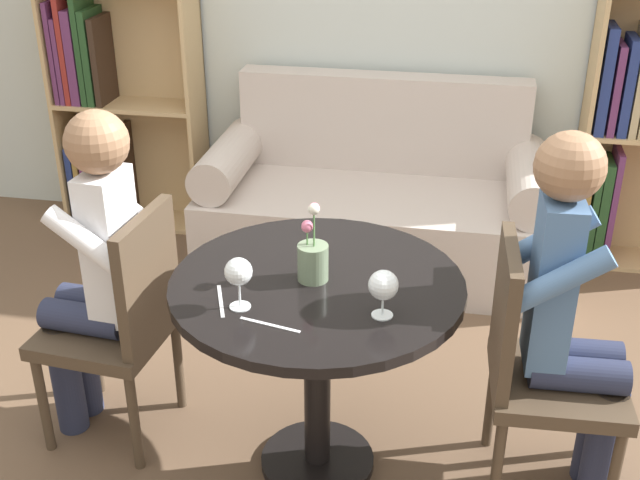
{
  "coord_description": "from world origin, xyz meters",
  "views": [
    {
      "loc": [
        0.41,
        -2.15,
        2.0
      ],
      "look_at": [
        0.0,
        0.05,
        0.87
      ],
      "focal_mm": 45.0,
      "sensor_mm": 36.0,
      "label": 1
    }
  ],
  "objects_px": {
    "wine_glass_left": "(238,273)",
    "flower_vase": "(313,256)",
    "couch": "(375,206)",
    "bookshelf_left": "(112,111)",
    "chair_right": "(536,363)",
    "person_left": "(94,270)",
    "wine_glass_right": "(383,287)",
    "person_right": "(572,316)",
    "chair_left": "(122,318)"
  },
  "relations": [
    {
      "from": "wine_glass_left",
      "to": "flower_vase",
      "type": "bearing_deg",
      "value": 48.88
    },
    {
      "from": "couch",
      "to": "flower_vase",
      "type": "xyz_separation_m",
      "value": [
        -0.02,
        -1.56,
        0.52
      ]
    },
    {
      "from": "bookshelf_left",
      "to": "chair_right",
      "type": "bearing_deg",
      "value": -38.99
    },
    {
      "from": "person_left",
      "to": "wine_glass_right",
      "type": "xyz_separation_m",
      "value": [
        1.02,
        -0.23,
        0.18
      ]
    },
    {
      "from": "person_right",
      "to": "chair_left",
      "type": "bearing_deg",
      "value": 87.16
    },
    {
      "from": "bookshelf_left",
      "to": "flower_vase",
      "type": "relative_size",
      "value": 5.29
    },
    {
      "from": "couch",
      "to": "chair_right",
      "type": "height_order",
      "value": "couch"
    },
    {
      "from": "couch",
      "to": "bookshelf_left",
      "type": "xyz_separation_m",
      "value": [
        -1.51,
        0.26,
        0.34
      ]
    },
    {
      "from": "flower_vase",
      "to": "couch",
      "type": "bearing_deg",
      "value": 89.41
    },
    {
      "from": "person_right",
      "to": "wine_glass_left",
      "type": "distance_m",
      "value": 1.03
    },
    {
      "from": "wine_glass_right",
      "to": "person_right",
      "type": "bearing_deg",
      "value": 20.85
    },
    {
      "from": "chair_left",
      "to": "flower_vase",
      "type": "bearing_deg",
      "value": 91.19
    },
    {
      "from": "bookshelf_left",
      "to": "chair_left",
      "type": "relative_size",
      "value": 1.55
    },
    {
      "from": "chair_left",
      "to": "person_left",
      "type": "bearing_deg",
      "value": -93.44
    },
    {
      "from": "bookshelf_left",
      "to": "chair_right",
      "type": "distance_m",
      "value": 2.85
    },
    {
      "from": "couch",
      "to": "wine_glass_right",
      "type": "xyz_separation_m",
      "value": [
        0.23,
        -1.73,
        0.53
      ]
    },
    {
      "from": "chair_left",
      "to": "wine_glass_left",
      "type": "relative_size",
      "value": 5.55
    },
    {
      "from": "bookshelf_left",
      "to": "wine_glass_left",
      "type": "distance_m",
      "value": 2.43
    },
    {
      "from": "wine_glass_left",
      "to": "couch",
      "type": "bearing_deg",
      "value": 83.68
    },
    {
      "from": "person_right",
      "to": "flower_vase",
      "type": "bearing_deg",
      "value": 90.27
    },
    {
      "from": "chair_left",
      "to": "person_right",
      "type": "xyz_separation_m",
      "value": [
        1.5,
        -0.01,
        0.18
      ]
    },
    {
      "from": "person_left",
      "to": "wine_glass_left",
      "type": "xyz_separation_m",
      "value": [
        0.6,
        -0.27,
        0.2
      ]
    },
    {
      "from": "chair_right",
      "to": "wine_glass_left",
      "type": "height_order",
      "value": "wine_glass_left"
    },
    {
      "from": "wine_glass_left",
      "to": "flower_vase",
      "type": "height_order",
      "value": "flower_vase"
    },
    {
      "from": "chair_right",
      "to": "person_right",
      "type": "distance_m",
      "value": 0.2
    },
    {
      "from": "chair_left",
      "to": "flower_vase",
      "type": "xyz_separation_m",
      "value": [
        0.69,
        -0.05,
        0.33
      ]
    },
    {
      "from": "flower_vase",
      "to": "chair_right",
      "type": "bearing_deg",
      "value": 2.7
    },
    {
      "from": "person_left",
      "to": "bookshelf_left",
      "type": "bearing_deg",
      "value": -152.9
    },
    {
      "from": "person_right",
      "to": "flower_vase",
      "type": "distance_m",
      "value": 0.82
    },
    {
      "from": "chair_right",
      "to": "wine_glass_right",
      "type": "height_order",
      "value": "chair_right"
    },
    {
      "from": "bookshelf_left",
      "to": "wine_glass_right",
      "type": "height_order",
      "value": "bookshelf_left"
    },
    {
      "from": "bookshelf_left",
      "to": "chair_left",
      "type": "height_order",
      "value": "bookshelf_left"
    },
    {
      "from": "chair_right",
      "to": "wine_glass_left",
      "type": "xyz_separation_m",
      "value": [
        -0.9,
        -0.24,
        0.37
      ]
    },
    {
      "from": "chair_left",
      "to": "chair_right",
      "type": "relative_size",
      "value": 1.0
    },
    {
      "from": "person_right",
      "to": "flower_vase",
      "type": "xyz_separation_m",
      "value": [
        -0.81,
        -0.04,
        0.15
      ]
    },
    {
      "from": "couch",
      "to": "wine_glass_left",
      "type": "height_order",
      "value": "couch"
    },
    {
      "from": "couch",
      "to": "wine_glass_left",
      "type": "xyz_separation_m",
      "value": [
        -0.2,
        -1.77,
        0.55
      ]
    },
    {
      "from": "bookshelf_left",
      "to": "wine_glass_right",
      "type": "bearing_deg",
      "value": -49.11
    },
    {
      "from": "person_left",
      "to": "wine_glass_right",
      "type": "height_order",
      "value": "person_left"
    },
    {
      "from": "person_right",
      "to": "person_left",
      "type": "bearing_deg",
      "value": 86.69
    },
    {
      "from": "wine_glass_left",
      "to": "wine_glass_right",
      "type": "relative_size",
      "value": 1.1
    },
    {
      "from": "couch",
      "to": "bookshelf_left",
      "type": "height_order",
      "value": "bookshelf_left"
    },
    {
      "from": "flower_vase",
      "to": "wine_glass_right",
      "type": "bearing_deg",
      "value": -35.98
    },
    {
      "from": "couch",
      "to": "person_left",
      "type": "relative_size",
      "value": 1.38
    },
    {
      "from": "couch",
      "to": "flower_vase",
      "type": "relative_size",
      "value": 6.51
    },
    {
      "from": "chair_left",
      "to": "wine_glass_left",
      "type": "xyz_separation_m",
      "value": [
        0.51,
        -0.25,
        0.37
      ]
    },
    {
      "from": "chair_left",
      "to": "wine_glass_right",
      "type": "relative_size",
      "value": 6.12
    },
    {
      "from": "chair_right",
      "to": "wine_glass_left",
      "type": "distance_m",
      "value": 1.0
    },
    {
      "from": "person_left",
      "to": "flower_vase",
      "type": "height_order",
      "value": "person_left"
    },
    {
      "from": "chair_left",
      "to": "person_left",
      "type": "distance_m",
      "value": 0.19
    }
  ]
}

